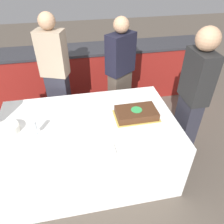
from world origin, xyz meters
TOP-DOWN VIEW (x-y plane):
  - ground_plane at (0.00, 0.00)m, footprint 14.00×14.00m
  - back_counter at (0.00, 1.66)m, footprint 4.40×0.58m
  - dining_table at (0.00, 0.00)m, footprint 1.89×1.16m
  - cake at (0.54, 0.01)m, footprint 0.47×0.31m
  - plate_stack at (-0.78, 0.01)m, footprint 0.22×0.22m
  - wine_glass at (-0.51, -0.10)m, footprint 0.07×0.07m
  - side_plate_near_cake at (0.56, 0.28)m, footprint 0.19×0.19m
  - utensil_pile at (0.13, -0.43)m, footprint 0.17×0.11m
  - person_cutting_cake at (0.54, 0.80)m, footprint 0.42×0.37m
  - person_seated_right at (1.16, 0.00)m, footprint 0.23×0.35m
  - person_standing_back at (-0.30, 0.80)m, footprint 0.38×0.30m

SIDE VIEW (x-z plane):
  - ground_plane at x=0.00m, z-range 0.00..0.00m
  - dining_table at x=0.00m, z-range 0.00..0.74m
  - back_counter at x=0.00m, z-range 0.00..0.92m
  - side_plate_near_cake at x=0.56m, z-range 0.74..0.75m
  - utensil_pile at x=0.13m, z-range 0.74..0.76m
  - plate_stack at x=-0.78m, z-range 0.74..0.82m
  - cake at x=0.54m, z-range 0.74..0.83m
  - person_cutting_cake at x=0.54m, z-range 0.03..1.62m
  - wine_glass at x=-0.51m, z-range 0.77..0.94m
  - person_standing_back at x=-0.30m, z-range 0.04..1.71m
  - person_seated_right at x=1.16m, z-range 0.05..1.72m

